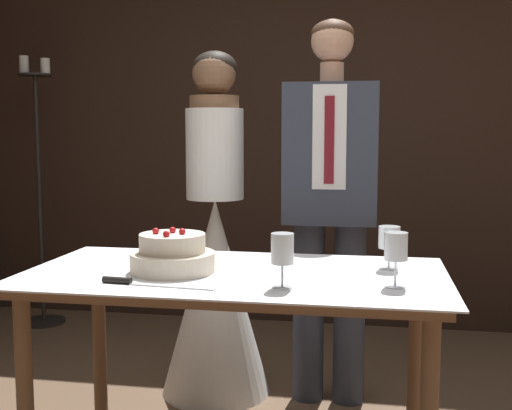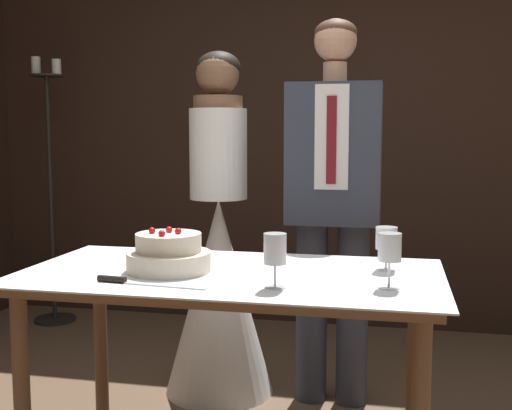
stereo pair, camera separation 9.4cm
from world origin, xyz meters
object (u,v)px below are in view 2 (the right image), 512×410
object	(u,v)px
candle_stand	(51,204)
groom	(333,194)
wine_glass_far	(275,252)
cake_table	(231,298)
tiered_cake	(169,254)
wine_glass_near	(386,241)
bride	(219,270)
wine_glass_middle	(390,249)
cake_knife	(130,281)

from	to	relation	value
candle_stand	groom	bearing A→B (deg)	-24.95
wine_glass_far	groom	xyz separation A→B (m)	(0.08, 1.06, 0.09)
cake_table	wine_glass_far	distance (m)	0.36
cake_table	tiered_cake	size ratio (longest dim) A/B	4.95
tiered_cake	wine_glass_near	bearing A→B (deg)	13.27
bride	groom	xyz separation A→B (m)	(0.56, -0.00, 0.39)
cake_table	bride	xyz separation A→B (m)	(-0.28, 0.86, -0.09)
cake_table	wine_glass_middle	world-z (taller)	wine_glass_middle
tiered_cake	candle_stand	distance (m)	2.37
bride	groom	distance (m)	0.68
cake_table	cake_knife	world-z (taller)	cake_knife
wine_glass_far	groom	bearing A→B (deg)	85.55
bride	candle_stand	xyz separation A→B (m)	(-1.45, 0.93, 0.20)
tiered_cake	wine_glass_far	distance (m)	0.45
wine_glass_near	cake_table	bearing A→B (deg)	-165.27
tiered_cake	cake_knife	distance (m)	0.22
cake_table	wine_glass_far	bearing A→B (deg)	-45.92
cake_knife	wine_glass_near	xyz separation A→B (m)	(0.81, 0.39, 0.10)
wine_glass_far	groom	size ratio (longest dim) A/B	0.10
cake_knife	candle_stand	distance (m)	2.50
wine_glass_middle	candle_stand	distance (m)	2.98
cake_knife	wine_glass_far	bearing A→B (deg)	10.39
tiered_cake	groom	world-z (taller)	groom
wine_glass_far	candle_stand	xyz separation A→B (m)	(-1.92, 1.99, -0.11)
wine_glass_middle	groom	xyz separation A→B (m)	(-0.27, 0.98, 0.08)
wine_glass_far	candle_stand	world-z (taller)	candle_stand
cake_knife	groom	xyz separation A→B (m)	(0.56, 1.10, 0.20)
cake_knife	cake_table	bearing A→B (deg)	47.20
wine_glass_near	bride	bearing A→B (deg)	138.79
cake_table	wine_glass_near	distance (m)	0.59
cake_table	bride	world-z (taller)	bride
wine_glass_middle	groom	size ratio (longest dim) A/B	0.10
wine_glass_near	wine_glass_middle	distance (m)	0.27
bride	cake_table	bearing A→B (deg)	-71.87
bride	candle_stand	world-z (taller)	candle_stand
wine_glass_middle	cake_knife	bearing A→B (deg)	-171.87
tiered_cake	groom	bearing A→B (deg)	60.91
wine_glass_middle	bride	xyz separation A→B (m)	(-0.83, 0.98, -0.31)
bride	candle_stand	distance (m)	1.73
cake_table	wine_glass_far	xyz separation A→B (m)	(0.20, -0.20, 0.21)
wine_glass_near	wine_glass_far	bearing A→B (deg)	-134.43
cake_knife	wine_glass_far	world-z (taller)	wine_glass_far
cake_table	wine_glass_near	world-z (taller)	wine_glass_near
tiered_cake	candle_stand	xyz separation A→B (m)	(-1.51, 1.83, -0.05)
wine_glass_far	candle_stand	size ratio (longest dim) A/B	0.10
cake_table	bride	size ratio (longest dim) A/B	0.88
tiered_cake	wine_glass_far	xyz separation A→B (m)	(0.41, -0.17, 0.06)
cake_table	wine_glass_middle	bearing A→B (deg)	-13.05
bride	wine_glass_far	bearing A→B (deg)	-65.73
cake_table	tiered_cake	bearing A→B (deg)	-170.42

